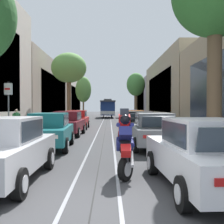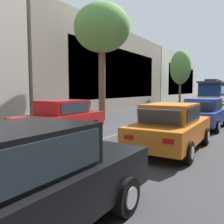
# 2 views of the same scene
# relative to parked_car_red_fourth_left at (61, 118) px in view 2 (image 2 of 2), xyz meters

# --- Properties ---
(ground_plane) EXTENTS (171.74, 171.74, 0.00)m
(ground_plane) POSITION_rel_parked_car_red_fourth_left_xyz_m (2.47, 8.82, -0.80)
(ground_plane) COLOR #38383A
(trolley_track_rails) EXTENTS (1.14, 76.70, 0.01)m
(trolley_track_rails) POSITION_rel_parked_car_red_fourth_left_xyz_m (2.47, 13.69, -0.79)
(trolley_track_rails) COLOR gray
(trolley_track_rails) RESTS_ON ground
(building_facade_left) EXTENTS (5.39, 68.40, 10.22)m
(building_facade_left) POSITION_rel_parked_car_red_fourth_left_xyz_m (-7.14, 11.65, 3.67)
(building_facade_left) COLOR beige
(building_facade_left) RESTS_ON ground
(parked_car_red_fourth_left) EXTENTS (2.02, 4.37, 1.58)m
(parked_car_red_fourth_left) POSITION_rel_parked_car_red_fourth_left_xyz_m (0.00, 0.00, 0.00)
(parked_car_red_fourth_left) COLOR red
(parked_car_red_fourth_left) RESTS_ON ground
(parked_car_black_mid_right) EXTENTS (2.06, 4.39, 1.58)m
(parked_car_black_mid_right) POSITION_rel_parked_car_red_fourth_left_xyz_m (4.73, -5.90, 0.00)
(parked_car_black_mid_right) COLOR black
(parked_car_black_mid_right) RESTS_ON ground
(parked_car_orange_fourth_right) EXTENTS (2.03, 4.38, 1.58)m
(parked_car_orange_fourth_right) POSITION_rel_parked_car_red_fourth_left_xyz_m (4.93, 0.07, 0.00)
(parked_car_orange_fourth_right) COLOR orange
(parked_car_orange_fourth_right) RESTS_ON ground
(parked_car_blue_fifth_right) EXTENTS (2.09, 4.40, 1.58)m
(parked_car_blue_fifth_right) POSITION_rel_parked_car_red_fourth_left_xyz_m (4.96, 5.59, 0.00)
(parked_car_blue_fifth_right) COLOR #233D93
(parked_car_blue_fifth_right) RESTS_ON ground
(street_tree_kerb_left_second) EXTENTS (3.72, 3.51, 7.63)m
(street_tree_kerb_left_second) POSITION_rel_parked_car_red_fourth_left_xyz_m (-1.51, 5.58, 5.16)
(street_tree_kerb_left_second) COLOR brown
(street_tree_kerb_left_second) RESTS_ON ground
(street_tree_kerb_left_mid) EXTENTS (2.82, 2.60, 7.38)m
(street_tree_kerb_left_mid) POSITION_rel_parked_car_red_fourth_left_xyz_m (-1.88, 25.59, 4.25)
(street_tree_kerb_left_mid) COLOR brown
(street_tree_kerb_left_mid) RESTS_ON ground
(cable_car_trolley) EXTENTS (2.72, 9.16, 3.28)m
(cable_car_trolley) POSITION_rel_parked_car_red_fourth_left_xyz_m (2.47, 25.34, 0.86)
(cable_car_trolley) COLOR navy
(cable_car_trolley) RESTS_ON ground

